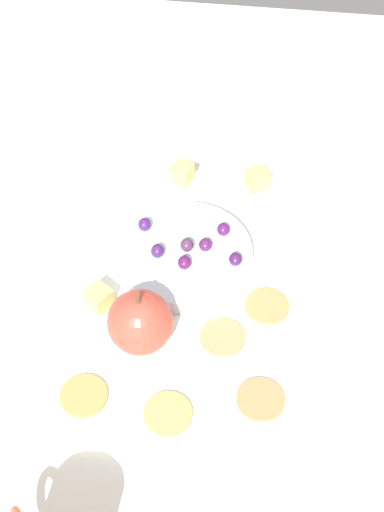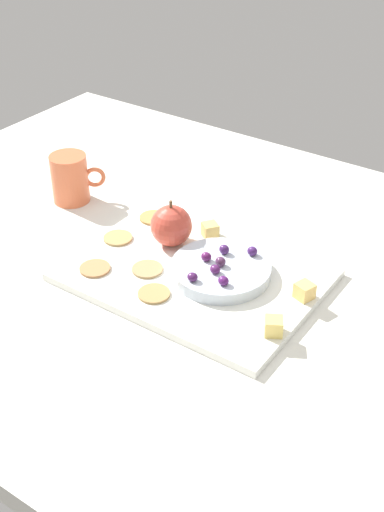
# 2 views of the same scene
# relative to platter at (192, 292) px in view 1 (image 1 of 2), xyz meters

# --- Properties ---
(table) EXTENTS (1.30, 0.95, 0.03)m
(table) POSITION_rel_platter_xyz_m (-0.04, 0.04, -0.02)
(table) COLOR silver
(table) RESTS_ON ground
(platter) EXTENTS (0.38, 0.28, 0.01)m
(platter) POSITION_rel_platter_xyz_m (0.00, 0.00, 0.00)
(platter) COLOR white
(platter) RESTS_ON table
(serving_dish) EXTENTS (0.16, 0.16, 0.02)m
(serving_dish) POSITION_rel_platter_xyz_m (0.04, 0.01, 0.02)
(serving_dish) COLOR silver
(serving_dish) RESTS_ON platter
(apple_whole) EXTENTS (0.07, 0.07, 0.07)m
(apple_whole) POSITION_rel_platter_xyz_m (-0.08, 0.04, 0.04)
(apple_whole) COLOR #C74434
(apple_whole) RESTS_ON platter
(apple_stem) EXTENTS (0.01, 0.01, 0.01)m
(apple_stem) POSITION_rel_platter_xyz_m (-0.08, 0.04, 0.08)
(apple_stem) COLOR brown
(apple_stem) RESTS_ON apple_whole
(cheese_cube_0) EXTENTS (0.03, 0.03, 0.02)m
(cheese_cube_0) POSITION_rel_platter_xyz_m (-0.04, 0.10, 0.02)
(cheese_cube_0) COLOR #EFC768
(cheese_cube_0) RESTS_ON platter
(cheese_cube_1) EXTENTS (0.03, 0.03, 0.02)m
(cheese_cube_1) POSITION_rel_platter_xyz_m (0.17, 0.04, 0.02)
(cheese_cube_1) COLOR #F2C467
(cheese_cube_1) RESTS_ON platter
(cheese_cube_2) EXTENTS (0.03, 0.03, 0.02)m
(cheese_cube_2) POSITION_rel_platter_xyz_m (0.17, -0.06, 0.02)
(cheese_cube_2) COLOR #F1D166
(cheese_cube_2) RESTS_ON platter
(cracker_0) EXTENTS (0.05, 0.05, 0.00)m
(cracker_0) POSITION_rel_platter_xyz_m (-0.13, -0.09, 0.01)
(cracker_0) COLOR #B8804F
(cracker_0) RESTS_ON platter
(cracker_1) EXTENTS (0.05, 0.05, 0.00)m
(cracker_1) POSITION_rel_platter_xyz_m (-0.15, 0.09, 0.01)
(cracker_1) COLOR tan
(cracker_1) RESTS_ON platter
(cracker_2) EXTENTS (0.05, 0.05, 0.00)m
(cracker_2) POSITION_rel_platter_xyz_m (-0.02, -0.08, 0.01)
(cracker_2) COLOR tan
(cracker_2) RESTS_ON platter
(cracker_3) EXTENTS (0.05, 0.05, 0.00)m
(cracker_3) POSITION_rel_platter_xyz_m (-0.16, 0.00, 0.01)
(cracker_3) COLOR tan
(cracker_3) RESTS_ON platter
(cracker_4) EXTENTS (0.05, 0.05, 0.00)m
(cracker_4) POSITION_rel_platter_xyz_m (-0.06, -0.04, 0.01)
(cracker_4) COLOR tan
(cracker_4) RESTS_ON platter
(grape_0) EXTENTS (0.02, 0.01, 0.01)m
(grape_0) POSITION_rel_platter_xyz_m (0.01, 0.01, 0.03)
(grape_0) COLOR #54184E
(grape_0) RESTS_ON serving_dish
(grape_1) EXTENTS (0.02, 0.01, 0.02)m
(grape_1) POSITION_rel_platter_xyz_m (0.04, 0.01, 0.03)
(grape_1) COLOR #4F2A4D
(grape_1) RESTS_ON serving_dish
(grape_2) EXTENTS (0.02, 0.01, 0.01)m
(grape_2) POSITION_rel_platter_xyz_m (0.07, 0.06, 0.03)
(grape_2) COLOR #421F60
(grape_2) RESTS_ON serving_dish
(grape_3) EXTENTS (0.02, 0.01, 0.02)m
(grape_3) POSITION_rel_platter_xyz_m (0.03, 0.04, 0.03)
(grape_3) COLOR #411F59
(grape_3) RESTS_ON serving_dish
(grape_4) EXTENTS (0.02, 0.01, 0.01)m
(grape_4) POSITION_rel_platter_xyz_m (0.04, -0.01, 0.03)
(grape_4) COLOR #4F1D55
(grape_4) RESTS_ON serving_dish
(grape_5) EXTENTS (0.02, 0.01, 0.01)m
(grape_5) POSITION_rel_platter_xyz_m (0.07, -0.03, 0.03)
(grape_5) COLOR #4F1A5E
(grape_5) RESTS_ON serving_dish
(grape_6) EXTENTS (0.02, 0.01, 0.01)m
(grape_6) POSITION_rel_platter_xyz_m (0.03, -0.04, 0.03)
(grape_6) COLOR #441A4F
(grape_6) RESTS_ON serving_dish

